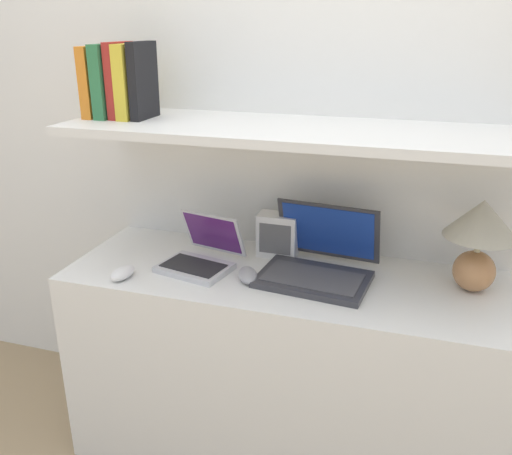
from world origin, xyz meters
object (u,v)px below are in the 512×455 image
Objects in this scene: router_box at (278,235)px; second_mouse at (123,273)px; computer_mouse at (248,275)px; book_red at (121,80)px; laptop_large at (318,263)px; book_black at (143,81)px; book_orange at (97,82)px; laptop_small at (201,256)px; table_lamp at (480,233)px; book_green at (110,81)px; book_yellow at (131,81)px.

second_mouse is at bearing -142.52° from router_box.
book_red is at bearing 164.38° from computer_mouse.
book_black is (-0.61, 0.04, 0.55)m from laptop_large.
book_orange is 0.95× the size of book_red.
laptop_large reaches higher than laptop_small.
book_orange is (-0.39, 0.08, 0.55)m from laptop_small.
book_orange reaches higher than laptop_small.
table_lamp reaches higher than laptop_small.
laptop_small reaches higher than router_box.
book_red is 0.08m from book_black.
book_red is (-0.30, 0.08, 0.56)m from laptop_small.
book_orange is at bearing 177.15° from laptop_large.
laptop_small reaches higher than computer_mouse.
book_red reaches higher than book_green.
laptop_small is at bearing -13.46° from book_green.
book_orange is at bearing 180.00° from book_green.
book_yellow is at bearing 176.59° from laptop_large.
book_green is at bearing 166.54° from laptop_small.
book_black is (0.04, 0.00, 0.00)m from book_yellow.
laptop_large is at bearing -3.22° from book_red.
book_yellow is (0.04, 0.00, -0.00)m from book_red.
book_black reaches higher than book_yellow.
laptop_large is 1.58× the size of book_yellow.
second_mouse is at bearing -69.35° from book_red.
second_mouse is at bearing -77.90° from book_yellow.
laptop_small is 0.60m from book_black.
book_black reaches higher than book_red.
book_yellow is at bearing 0.00° from book_red.
book_black reaches higher than book_green.
second_mouse is at bearing -61.25° from book_green.
book_orange is (-0.78, 0.04, 0.54)m from laptop_large.
router_box is 0.74m from book_red.
computer_mouse is at bearing -155.32° from laptop_large.
book_yellow is (-0.65, 0.04, 0.55)m from laptop_large.
laptop_small is 0.62m from book_yellow.
book_orange is 0.17m from book_black.
book_green is 0.12m from book_black.
book_orange is 0.97× the size of book_green.
table_lamp is at bearing 5.96° from laptop_large.
laptop_large is at bearing -174.04° from table_lamp.
table_lamp reaches higher than second_mouse.
book_red is at bearing -179.47° from table_lamp.
book_green reaches higher than computer_mouse.
laptop_large is 0.82m from book_black.
laptop_small is 0.19m from computer_mouse.
second_mouse is 0.54m from router_box.
router_box is 0.69m from book_black.
laptop_small is at bearing -173.94° from table_lamp.
book_green is (-0.52, 0.13, 0.57)m from computer_mouse.
table_lamp is at bearing -6.90° from router_box.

